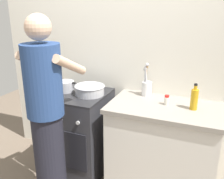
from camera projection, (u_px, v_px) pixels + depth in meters
back_wall at (140, 57)px, 2.55m from camera, size 3.20×0.10×2.50m
countertop at (162, 150)px, 2.37m from camera, size 1.00×0.60×0.90m
stove_range at (79, 133)px, 2.69m from camera, size 0.60×0.62×0.90m
pot at (65, 86)px, 2.59m from camera, size 0.24×0.18×0.11m
mixing_bowl at (90, 90)px, 2.50m from camera, size 0.30×0.30×0.10m
utensil_crock at (147, 86)px, 2.46m from camera, size 0.10×0.10×0.33m
spice_bottle at (167, 100)px, 2.24m from camera, size 0.04×0.04×0.09m
oil_bottle at (194, 99)px, 2.13m from camera, size 0.06×0.06×0.23m
person at (47, 119)px, 2.07m from camera, size 0.41×0.50×1.70m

